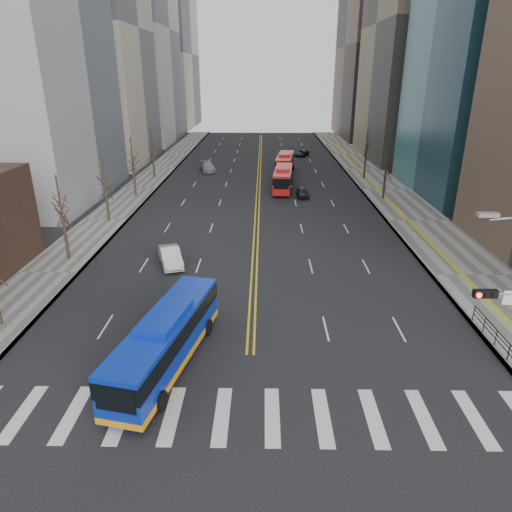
% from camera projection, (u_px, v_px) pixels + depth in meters
% --- Properties ---
extents(ground, '(220.00, 220.00, 0.00)m').
position_uv_depth(ground, '(247.00, 416.00, 21.43)').
color(ground, black).
extents(sidewalk_right, '(7.00, 130.00, 0.15)m').
position_uv_depth(sidewalk_right, '(385.00, 189.00, 62.88)').
color(sidewalk_right, '#65635E').
rests_on(sidewalk_right, ground).
extents(sidewalk_left, '(5.00, 130.00, 0.15)m').
position_uv_depth(sidewalk_left, '(140.00, 188.00, 63.40)').
color(sidewalk_left, '#65635E').
rests_on(sidewalk_left, ground).
extents(crosswalk, '(26.70, 4.00, 0.01)m').
position_uv_depth(crosswalk, '(247.00, 416.00, 21.43)').
color(crosswalk, silver).
rests_on(crosswalk, ground).
extents(centerline, '(0.55, 100.00, 0.01)m').
position_uv_depth(centerline, '(259.00, 174.00, 72.46)').
color(centerline, gold).
rests_on(centerline, ground).
extents(office_towers, '(83.00, 134.00, 58.00)m').
position_uv_depth(office_towers, '(261.00, 15.00, 76.07)').
color(office_towers, '#959698').
rests_on(office_towers, ground).
extents(pedestrian_railing, '(0.06, 6.06, 1.02)m').
position_uv_depth(pedestrian_railing, '(496.00, 335.00, 26.47)').
color(pedestrian_railing, black).
rests_on(pedestrian_railing, sidewalk_right).
extents(street_trees, '(35.20, 47.20, 7.60)m').
position_uv_depth(street_trees, '(194.00, 169.00, 51.78)').
color(street_trees, black).
rests_on(street_trees, ground).
extents(blue_bus, '(4.55, 11.11, 3.19)m').
position_uv_depth(blue_bus, '(166.00, 338.00, 24.58)').
color(blue_bus, '#0B2AAB').
rests_on(blue_bus, ground).
extents(red_bus_near, '(3.13, 10.02, 3.16)m').
position_uv_depth(red_bus_near, '(283.00, 177.00, 62.29)').
color(red_bus_near, red).
rests_on(red_bus_near, ground).
extents(red_bus_far, '(3.49, 10.23, 3.21)m').
position_uv_depth(red_bus_far, '(285.00, 162.00, 72.71)').
color(red_bus_far, red).
rests_on(red_bus_far, ground).
extents(car_white, '(2.95, 4.77, 1.49)m').
position_uv_depth(car_white, '(171.00, 257.00, 38.05)').
color(car_white, silver).
rests_on(car_white, ground).
extents(car_dark_mid, '(1.52, 3.60, 1.22)m').
position_uv_depth(car_dark_mid, '(303.00, 193.00, 58.95)').
color(car_dark_mid, black).
rests_on(car_dark_mid, ground).
extents(car_silver, '(3.19, 5.37, 1.46)m').
position_uv_depth(car_silver, '(208.00, 167.00, 74.46)').
color(car_silver, gray).
rests_on(car_silver, ground).
extents(car_dark_far, '(3.34, 4.43, 1.12)m').
position_uv_depth(car_dark_far, '(302.00, 153.00, 88.35)').
color(car_dark_far, black).
rests_on(car_dark_far, ground).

